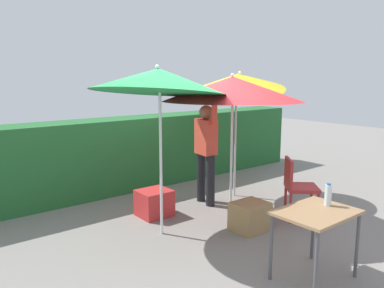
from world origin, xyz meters
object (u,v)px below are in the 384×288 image
object	(u,v)px
umbrella_rainbow	(158,81)
umbrella_orange	(238,82)
bottle_water	(328,195)
umbrella_yellow	(232,89)
folding_table	(316,219)
person_vendor	(206,147)
chair_plastic	(297,185)
cooler_box	(154,203)
crate_cardboard	(250,217)

from	to	relation	value
umbrella_rainbow	umbrella_orange	size ratio (longest dim) A/B	0.99
bottle_water	umbrella_orange	bearing A→B (deg)	65.55
umbrella_yellow	bottle_water	size ratio (longest dim) A/B	8.71
folding_table	bottle_water	bearing A→B (deg)	5.52
person_vendor	folding_table	world-z (taller)	person_vendor
umbrella_yellow	chair_plastic	distance (m)	1.66
person_vendor	cooler_box	world-z (taller)	person_vendor
person_vendor	chair_plastic	xyz separation A→B (m)	(0.58, -1.34, -0.42)
crate_cardboard	folding_table	world-z (taller)	folding_table
umbrella_rainbow	umbrella_yellow	bearing A→B (deg)	-4.22
chair_plastic	cooler_box	bearing A→B (deg)	138.18
umbrella_orange	cooler_box	bearing A→B (deg)	177.39
umbrella_rainbow	crate_cardboard	distance (m)	2.16
umbrella_rainbow	crate_cardboard	xyz separation A→B (m)	(1.00, -0.66, -1.80)
crate_cardboard	folding_table	bearing A→B (deg)	-107.76
chair_plastic	umbrella_yellow	bearing A→B (deg)	133.62
umbrella_yellow	bottle_water	distance (m)	2.11
person_vendor	umbrella_rainbow	bearing A→B (deg)	-155.89
umbrella_orange	folding_table	size ratio (longest dim) A/B	2.88
chair_plastic	cooler_box	xyz separation A→B (m)	(-1.55, 1.38, -0.32)
umbrella_orange	crate_cardboard	distance (m)	2.32
bottle_water	umbrella_yellow	bearing A→B (deg)	78.61
umbrella_yellow	crate_cardboard	world-z (taller)	umbrella_yellow
umbrella_orange	bottle_water	size ratio (longest dim) A/B	9.60
umbrella_yellow	bottle_water	world-z (taller)	umbrella_yellow
umbrella_orange	cooler_box	xyz separation A→B (m)	(-1.63, 0.07, -1.76)
umbrella_rainbow	cooler_box	bearing A→B (deg)	64.15
cooler_box	bottle_water	distance (m)	2.63
umbrella_yellow	person_vendor	xyz separation A→B (m)	(0.07, 0.65, -0.93)
umbrella_yellow	cooler_box	size ratio (longest dim) A/B	4.50
umbrella_orange	cooler_box	world-z (taller)	umbrella_orange
umbrella_orange	person_vendor	world-z (taller)	umbrella_orange
umbrella_orange	crate_cardboard	world-z (taller)	umbrella_orange
umbrella_rainbow	folding_table	bearing A→B (deg)	-72.73
umbrella_rainbow	chair_plastic	distance (m)	2.49
umbrella_rainbow	chair_plastic	size ratio (longest dim) A/B	2.55
person_vendor	umbrella_yellow	bearing A→B (deg)	-96.49
chair_plastic	bottle_water	xyz separation A→B (m)	(-1.02, -1.11, 0.33)
umbrella_orange	umbrella_yellow	bearing A→B (deg)	-139.93
cooler_box	bottle_water	size ratio (longest dim) A/B	1.93
umbrella_orange	folding_table	bearing A→B (deg)	-118.55
folding_table	cooler_box	bearing A→B (deg)	96.78
person_vendor	cooler_box	distance (m)	1.22
chair_plastic	cooler_box	distance (m)	2.10
umbrella_yellow	person_vendor	bearing A→B (deg)	83.51
umbrella_rainbow	bottle_water	size ratio (longest dim) A/B	9.45
bottle_water	person_vendor	bearing A→B (deg)	79.90
crate_cardboard	bottle_water	size ratio (longest dim) A/B	1.91
umbrella_yellow	folding_table	xyz separation A→B (m)	(-0.59, -1.82, -1.23)
umbrella_yellow	crate_cardboard	size ratio (longest dim) A/B	4.56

